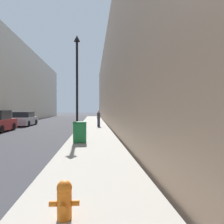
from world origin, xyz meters
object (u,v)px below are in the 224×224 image
Objects in this scene: trash_bin at (80,132)px; parked_sedan_far at (24,119)px; fire_hydrant at (64,199)px; pedestrian_on_sidewalk at (99,119)px; lamppost at (77,78)px.

trash_bin is 0.23× the size of parked_sedan_far.
trash_bin reaches higher than fire_hydrant.
fire_hydrant is at bearing -93.04° from pedestrian_on_sidewalk.
fire_hydrant is 0.39× the size of pedestrian_on_sidewalk.
lamppost reaches higher than pedestrian_on_sidewalk.
lamppost is (-0.40, 3.46, 3.25)m from trash_bin.
lamppost is at bearing 93.26° from fire_hydrant.
pedestrian_on_sidewalk is (0.94, 17.71, 0.46)m from fire_hydrant.
trash_bin is 4.77m from lamppost.
pedestrian_on_sidewalk reaches higher than trash_bin.
fire_hydrant is 0.57× the size of trash_bin.
pedestrian_on_sidewalk reaches higher than parked_sedan_far.
fire_hydrant is at bearing -86.74° from lamppost.
lamppost is 1.43× the size of parked_sedan_far.
trash_bin is 10.00m from pedestrian_on_sidewalk.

